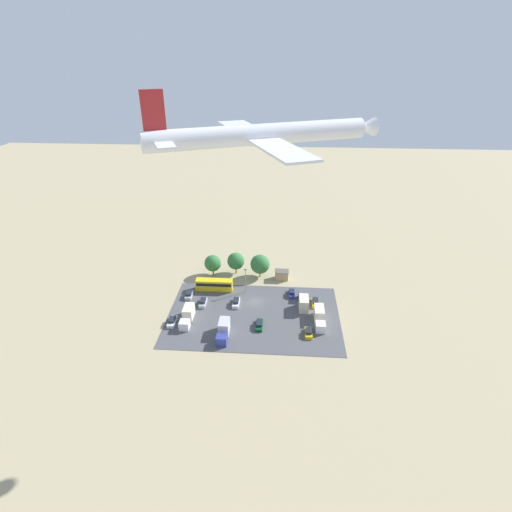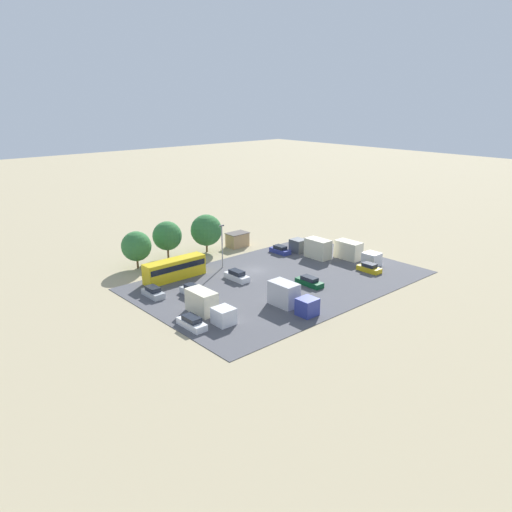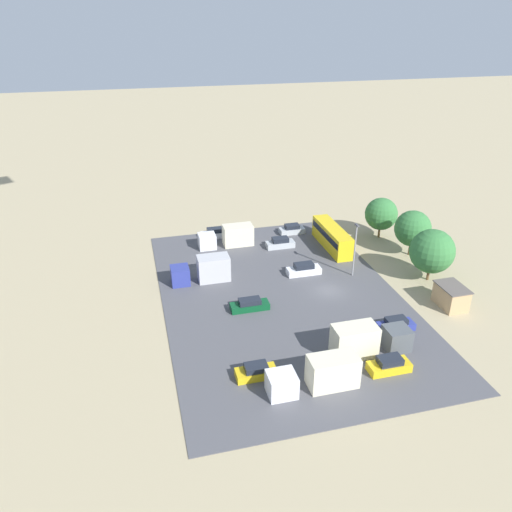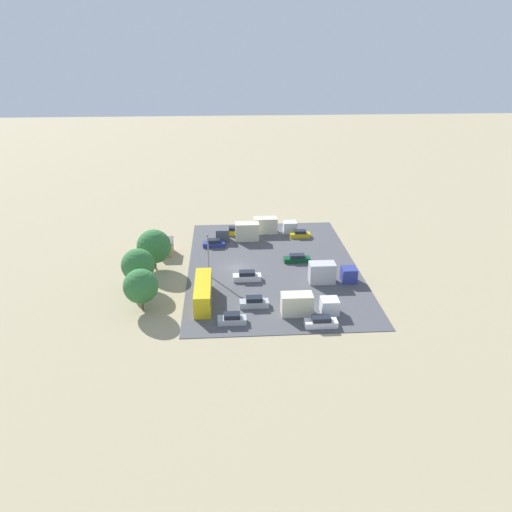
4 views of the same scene
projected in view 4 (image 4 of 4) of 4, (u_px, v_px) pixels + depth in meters
ground_plane at (237, 268)px, 89.19m from camera, size 400.00×400.00×0.00m
parking_lot_surface at (273, 267)px, 89.57m from camera, size 45.63×30.06×0.08m
shed_building at (165, 247)px, 94.44m from camera, size 4.27×2.99×2.81m
bus at (203, 291)px, 76.63m from camera, size 10.71×2.52×3.36m
parked_car_0 at (297, 259)px, 91.25m from camera, size 1.71×4.79×1.42m
parked_car_1 at (300, 234)px, 102.81m from camera, size 1.78×4.14×1.48m
parked_car_2 at (232, 319)px, 71.26m from camera, size 1.77×4.12×1.55m
parked_car_3 at (247, 276)px, 84.17m from camera, size 1.74×4.76×1.62m
parked_car_4 at (235, 231)px, 104.24m from camera, size 1.85×4.38×1.63m
parked_car_5 at (214, 243)px, 98.05m from camera, size 1.74×4.31×1.48m
parked_car_6 at (254, 302)px, 75.77m from camera, size 1.74×4.41×1.61m
parked_car_7 at (321, 322)px, 70.49m from camera, size 1.80×4.65×1.54m
parked_truck_0 at (240, 232)px, 100.87m from camera, size 2.54×8.69×3.58m
parked_truck_1 at (272, 226)px, 104.89m from camera, size 2.50×9.02×3.29m
parked_truck_2 at (330, 273)px, 83.20m from camera, size 2.56×7.93×3.45m
parked_truck_3 at (306, 305)px, 73.48m from camera, size 2.50×8.52×3.22m
tree_near_shed at (154, 246)px, 87.02m from camera, size 6.00×6.00×7.33m
tree_apron_mid at (141, 286)px, 73.55m from camera, size 5.19×5.19×6.62m
tree_apron_far at (138, 265)px, 79.88m from camera, size 5.37×5.37×6.97m
light_pole_lot_centre at (208, 253)px, 84.28m from camera, size 0.90×0.28×7.65m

